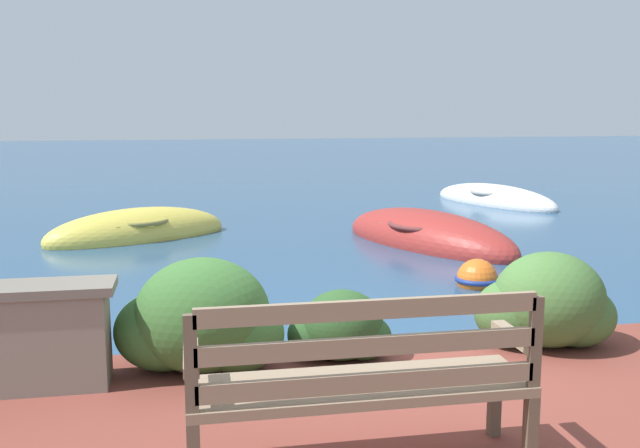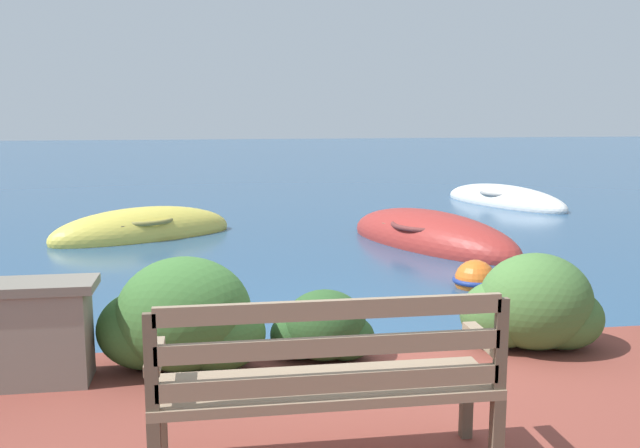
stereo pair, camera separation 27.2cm
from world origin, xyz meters
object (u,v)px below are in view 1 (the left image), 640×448
at_px(rowboat_nearest, 428,239).
at_px(mooring_buoy, 477,279).
at_px(park_bench, 362,379).
at_px(rowboat_mid, 138,234).
at_px(rowboat_far, 495,201).

relative_size(rowboat_nearest, mooring_buoy, 6.92).
height_order(park_bench, rowboat_nearest, park_bench).
distance_m(park_bench, rowboat_mid, 8.18).
bearing_deg(rowboat_mid, rowboat_nearest, 135.40).
height_order(rowboat_nearest, mooring_buoy, rowboat_nearest).
relative_size(rowboat_far, mooring_buoy, 6.61).
xyz_separation_m(rowboat_far, mooring_buoy, (-3.14, -6.52, 0.02)).
xyz_separation_m(rowboat_nearest, mooring_buoy, (-0.27, -2.48, 0.01)).
relative_size(park_bench, rowboat_far, 0.50).
xyz_separation_m(rowboat_nearest, rowboat_mid, (-4.25, 1.31, -0.00)).
bearing_deg(park_bench, rowboat_nearest, 62.90).
relative_size(rowboat_mid, mooring_buoy, 6.02).
xyz_separation_m(rowboat_mid, mooring_buoy, (3.99, -3.79, 0.01)).
height_order(rowboat_nearest, rowboat_mid, rowboat_nearest).
bearing_deg(rowboat_mid, mooring_buoy, 108.99).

